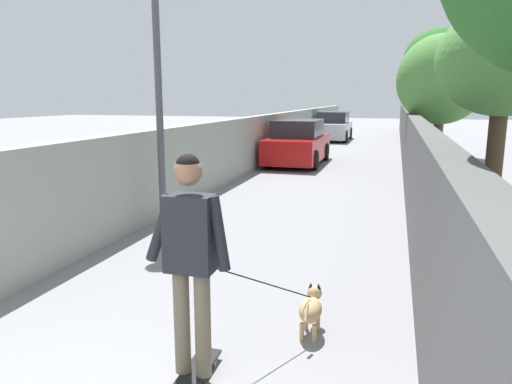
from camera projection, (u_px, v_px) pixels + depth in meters
ground_plane at (329, 170)px, 15.26m from camera, size 80.00×80.00×0.00m
wall_left at (238, 148)px, 13.87m from camera, size 48.00×0.30×1.71m
fence_right at (412, 150)px, 12.53m from camera, size 48.00×0.30×1.85m
tree_right_near at (504, 63)px, 7.59m from camera, size 2.12×2.12×3.78m
tree_right_mid at (442, 80)px, 12.91m from camera, size 2.41×2.41×4.00m
tree_right_far at (441, 60)px, 18.26m from camera, size 2.81×2.81×4.94m
lamp_post at (157, 55)px, 7.80m from camera, size 0.36×0.36×4.37m
skateboard at (194, 374)px, 3.88m from camera, size 0.80×0.21×0.08m
person_skateboarder at (190, 249)px, 3.67m from camera, size 0.23×0.71×1.80m
dog at (311, 308)px, 4.63m from camera, size 1.37×0.90×1.06m
car_near at (298, 144)px, 16.51m from camera, size 3.99×1.80×1.54m
car_far at (333, 127)px, 25.68m from camera, size 4.06×1.80×1.54m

